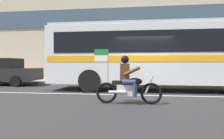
{
  "coord_description": "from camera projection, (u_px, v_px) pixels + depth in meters",
  "views": [
    {
      "loc": [
        -0.05,
        -9.57,
        1.28
      ],
      "look_at": [
        -1.28,
        -0.99,
        1.07
      ],
      "focal_mm": 34.69,
      "sensor_mm": 36.0,
      "label": 1
    }
  ],
  "objects": [
    {
      "name": "motorcycle_with_rider",
      "position": [
        128.0,
        83.0,
        6.99
      ],
      "size": [
        2.2,
        0.64,
        1.78
      ],
      "color": "black",
      "rests_on": "ground_plane"
    },
    {
      "name": "lane_center_stripe",
      "position": [
        144.0,
        95.0,
        8.9
      ],
      "size": [
        26.6,
        0.14,
        0.01
      ],
      "primitive_type": "cube",
      "color": "silver",
      "rests_on": "ground_plane"
    },
    {
      "name": "parked_sedan_curbside",
      "position": [
        3.0,
        71.0,
        13.25
      ],
      "size": [
        4.35,
        1.89,
        1.64
      ],
      "color": "black",
      "rests_on": "ground_plane"
    },
    {
      "name": "transit_bus",
      "position": [
        165.0,
        52.0,
        10.49
      ],
      "size": [
        11.16,
        2.64,
        3.22
      ],
      "color": "silver",
      "rests_on": "ground_plane"
    },
    {
      "name": "ground_plane",
      "position": [
        144.0,
        93.0,
        9.5
      ],
      "size": [
        60.0,
        60.0,
        0.0
      ],
      "primitive_type": "plane",
      "color": "#2B2B2D"
    },
    {
      "name": "sidewalk_curb",
      "position": [
        144.0,
        82.0,
        14.54
      ],
      "size": [
        28.0,
        3.8,
        0.15
      ],
      "primitive_type": "cube",
      "color": "gray",
      "rests_on": "ground_plane"
    }
  ]
}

